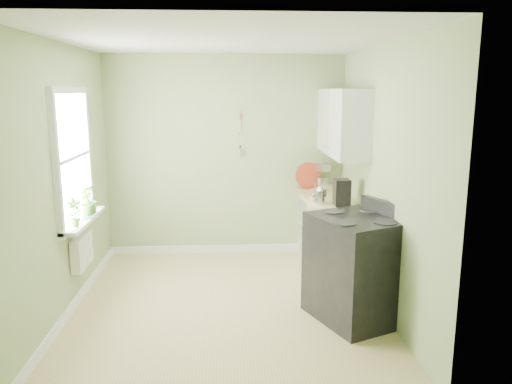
{
  "coord_description": "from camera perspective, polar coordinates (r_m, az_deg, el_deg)",
  "views": [
    {
      "loc": [
        0.02,
        -4.93,
        2.24
      ],
      "look_at": [
        0.34,
        0.55,
        1.11
      ],
      "focal_mm": 35.0,
      "sensor_mm": 36.0,
      "label": 1
    }
  ],
  "objects": [
    {
      "name": "window",
      "position": [
        5.51,
        -20.27,
        3.72
      ],
      "size": [
        0.06,
        1.14,
        1.44
      ],
      "color": "white",
      "rests_on": "wall_left"
    },
    {
      "name": "stand_mixer",
      "position": [
        6.89,
        7.41,
        1.77
      ],
      "size": [
        0.28,
        0.35,
        0.39
      ],
      "color": "#B2B2B7",
      "rests_on": "countertop"
    },
    {
      "name": "kettle",
      "position": [
        5.95,
        7.29,
        -0.38
      ],
      "size": [
        0.2,
        0.12,
        0.21
      ],
      "color": "silver",
      "rests_on": "countertop"
    },
    {
      "name": "ceiling",
      "position": [
        4.95,
        -3.74,
        17.05
      ],
      "size": [
        3.2,
        3.6,
        0.02
      ],
      "primitive_type": "cube",
      "color": "white",
      "rests_on": "wall_back"
    },
    {
      "name": "jar",
      "position": [
        6.02,
        6.58,
        -0.78
      ],
      "size": [
        0.08,
        0.08,
        0.09
      ],
      "color": "beige",
      "rests_on": "countertop"
    },
    {
      "name": "radiator",
      "position": [
        5.67,
        -19.29,
        -6.4
      ],
      "size": [
        0.12,
        0.5,
        0.35
      ],
      "primitive_type": "cube",
      "color": "white",
      "rests_on": "wall_left"
    },
    {
      "name": "wall_back",
      "position": [
        6.8,
        -3.5,
        4.07
      ],
      "size": [
        3.2,
        0.02,
        2.7
      ],
      "primitive_type": "cube",
      "color": "#96AA73",
      "rests_on": "floor"
    },
    {
      "name": "coffee_maker",
      "position": [
        5.91,
        9.75,
        -0.11
      ],
      "size": [
        0.18,
        0.19,
        0.31
      ],
      "color": "black",
      "rests_on": "countertop"
    },
    {
      "name": "plant_c",
      "position": [
        5.78,
        -18.54,
        -0.8
      ],
      "size": [
        0.25,
        0.25,
        0.31
      ],
      "primitive_type": "imported",
      "rotation": [
        0.0,
        0.0,
        3.93
      ],
      "color": "#407023",
      "rests_on": "window_sill"
    },
    {
      "name": "plant_a",
      "position": [
        5.26,
        -20.08,
        -2.2
      ],
      "size": [
        0.19,
        0.17,
        0.29
      ],
      "primitive_type": "imported",
      "rotation": [
        0.0,
        0.0,
        0.56
      ],
      "color": "#407023",
      "rests_on": "window_sill"
    },
    {
      "name": "wall_right",
      "position": [
        5.25,
        14.31,
        1.51
      ],
      "size": [
        0.02,
        3.6,
        2.7
      ],
      "primitive_type": "cube",
      "color": "#96AA73",
      "rests_on": "floor"
    },
    {
      "name": "stove",
      "position": [
        5.05,
        11.41,
        -8.44
      ],
      "size": [
        1.05,
        1.07,
        1.17
      ],
      "color": "black",
      "rests_on": "floor"
    },
    {
      "name": "base_cabinets",
      "position": [
        6.33,
        8.5,
        -5.08
      ],
      "size": [
        0.6,
        1.6,
        0.87
      ],
      "primitive_type": "cube",
      "color": "white",
      "rests_on": "floor"
    },
    {
      "name": "floor",
      "position": [
        5.42,
        -3.35,
        -12.93
      ],
      "size": [
        3.2,
        3.6,
        0.02
      ],
      "primitive_type": "cube",
      "color": "tan",
      "rests_on": "ground"
    },
    {
      "name": "red_tray",
      "position": [
        6.84,
        6.02,
        1.88
      ],
      "size": [
        0.37,
        0.14,
        0.36
      ],
      "primitive_type": "cylinder",
      "rotation": [
        1.45,
        0.0,
        0.21
      ],
      "color": "#9F371F",
      "rests_on": "countertop"
    },
    {
      "name": "countertop",
      "position": [
        6.21,
        8.53,
        -1.06
      ],
      "size": [
        0.64,
        1.6,
        0.04
      ],
      "primitive_type": "cube",
      "color": "#DBCA86",
      "rests_on": "base_cabinets"
    },
    {
      "name": "window_sill",
      "position": [
        5.62,
        -19.08,
        -3.04
      ],
      "size": [
        0.18,
        1.14,
        0.04
      ],
      "primitive_type": "cube",
      "color": "white",
      "rests_on": "wall_left"
    },
    {
      "name": "wall_utensils",
      "position": [
        6.75,
        -1.81,
        5.87
      ],
      "size": [
        0.02,
        0.14,
        0.58
      ],
      "color": "#DBCA86",
      "rests_on": "wall_back"
    },
    {
      "name": "upper_cabinets",
      "position": [
        6.2,
        9.84,
        7.85
      ],
      "size": [
        0.35,
        1.4,
        0.8
      ],
      "primitive_type": "cube",
      "color": "white",
      "rests_on": "wall_right"
    },
    {
      "name": "plant_b",
      "position": [
        5.66,
        -18.86,
        -1.2
      ],
      "size": [
        0.21,
        0.2,
        0.29
      ],
      "primitive_type": "imported",
      "rotation": [
        0.0,
        0.0,
        2.5
      ],
      "color": "#407023",
      "rests_on": "window_sill"
    },
    {
      "name": "wall_left",
      "position": [
        5.27,
        -21.33,
        1.1
      ],
      "size": [
        0.02,
        3.6,
        2.7
      ],
      "primitive_type": "cube",
      "color": "#96AA73",
      "rests_on": "floor"
    }
  ]
}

